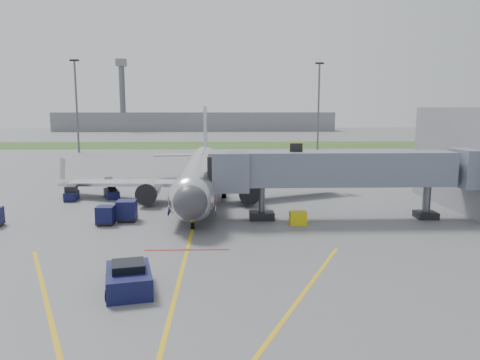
{
  "coord_description": "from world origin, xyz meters",
  "views": [
    {
      "loc": [
        2.65,
        -35.99,
        9.96
      ],
      "look_at": [
        4.13,
        7.6,
        3.2
      ],
      "focal_mm": 35.0,
      "sensor_mm": 36.0,
      "label": 1
    }
  ],
  "objects_px": {
    "baggage_tug": "(71,194)",
    "belt_loader": "(112,193)",
    "ramp_worker": "(173,189)",
    "airliner": "(200,175)",
    "pushback_tug": "(129,279)"
  },
  "relations": [
    {
      "from": "baggage_tug",
      "to": "belt_loader",
      "type": "distance_m",
      "value": 4.25
    },
    {
      "from": "baggage_tug",
      "to": "belt_loader",
      "type": "relative_size",
      "value": 0.55
    },
    {
      "from": "pushback_tug",
      "to": "baggage_tug",
      "type": "relative_size",
      "value": 1.85
    },
    {
      "from": "airliner",
      "to": "baggage_tug",
      "type": "xyz_separation_m",
      "value": [
        -13.95,
        -0.81,
        -1.94
      ]
    },
    {
      "from": "baggage_tug",
      "to": "belt_loader",
      "type": "height_order",
      "value": "belt_loader"
    },
    {
      "from": "ramp_worker",
      "to": "pushback_tug",
      "type": "bearing_deg",
      "value": -121.53
    },
    {
      "from": "belt_loader",
      "to": "ramp_worker",
      "type": "height_order",
      "value": "belt_loader"
    },
    {
      "from": "airliner",
      "to": "ramp_worker",
      "type": "distance_m",
      "value": 3.86
    },
    {
      "from": "pushback_tug",
      "to": "baggage_tug",
      "type": "distance_m",
      "value": 28.11
    },
    {
      "from": "airliner",
      "to": "belt_loader",
      "type": "relative_size",
      "value": 8.37
    },
    {
      "from": "airliner",
      "to": "belt_loader",
      "type": "xyz_separation_m",
      "value": [
        -10.02,
        0.79,
        -2.14
      ]
    },
    {
      "from": "baggage_tug",
      "to": "ramp_worker",
      "type": "xyz_separation_m",
      "value": [
        10.81,
        2.14,
        0.15
      ]
    },
    {
      "from": "belt_loader",
      "to": "ramp_worker",
      "type": "bearing_deg",
      "value": 4.5
    },
    {
      "from": "airliner",
      "to": "pushback_tug",
      "type": "distance_m",
      "value": 26.75
    },
    {
      "from": "ramp_worker",
      "to": "airliner",
      "type": "bearing_deg",
      "value": -55.53
    }
  ]
}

